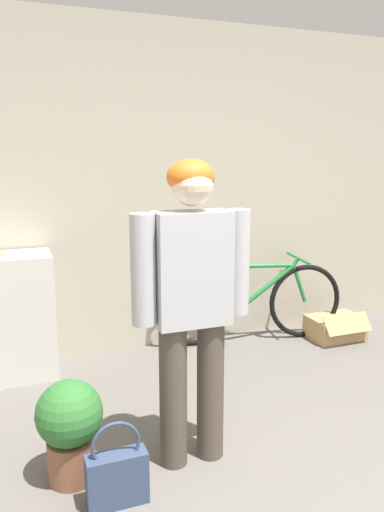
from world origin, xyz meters
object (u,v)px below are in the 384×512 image
Objects in this scene: bicycle at (250,302)px; handbag at (117,476)px; person at (192,293)px; cardboard_box at (335,327)px; potted_plant at (70,425)px.

bicycle is 2.21m from handbag.
handbag is (-0.45, -0.20, -0.77)m from person.
cardboard_box is at bearing 34.05° from person.
handbag reaches higher than cardboard_box.
potted_plant reaches higher than handbag.
bicycle is 2.15m from potted_plant.
handbag is at bearing -124.28° from bicycle.
potted_plant is (-0.17, 0.26, 0.15)m from handbag.
potted_plant is (-2.41, -1.14, 0.19)m from cardboard_box.
person is 0.91m from handbag.
cardboard_box is 2.67m from potted_plant.
person reaches higher than potted_plant.
handbag is at bearing -148.11° from cardboard_box.
person is at bearing -4.76° from potted_plant.
potted_plant is at bearing -132.28° from bicycle.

